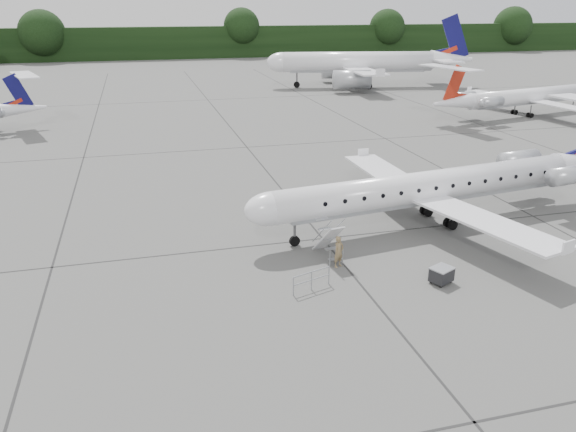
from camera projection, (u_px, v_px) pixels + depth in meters
name	position (u px, v px, depth m)	size (l,w,h in m)	color
ground	(453.00, 265.00, 31.16)	(320.00, 320.00, 0.00)	#5D5D5B
treeline	(195.00, 42.00, 147.16)	(260.00, 4.00, 8.00)	black
main_regional_jet	(430.00, 172.00, 35.70)	(27.86, 20.06, 7.14)	white
airstair	(328.00, 239.00, 31.68)	(0.85, 2.33, 2.24)	white
passenger	(339.00, 252.00, 30.63)	(0.65, 0.43, 1.79)	olive
safety_railing	(311.00, 281.00, 28.27)	(2.20, 0.08, 1.00)	#93969B
baggage_cart	(442.00, 275.00, 28.97)	(1.07, 0.87, 0.93)	black
bg_narrowbody	(358.00, 52.00, 95.23)	(32.98, 23.75, 11.84)	white
bg_regional_right	(531.00, 88.00, 71.58)	(26.30, 18.93, 6.90)	white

